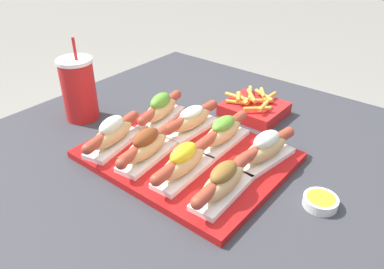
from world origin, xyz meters
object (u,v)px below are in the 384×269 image
at_px(hot_dog_4, 161,109).
at_px(sauce_bowl, 320,201).
at_px(hot_dog_3, 223,181).
at_px(hot_dog_6, 223,132).
at_px(hot_dog_0, 112,133).
at_px(hot_dog_1, 146,146).
at_px(hot_dog_7, 266,148).
at_px(hot_dog_2, 184,162).
at_px(serving_tray, 187,155).
at_px(drink_cup, 79,89).
at_px(fries_basket, 254,108).
at_px(hot_dog_5, 192,119).

bearing_deg(hot_dog_4, sauce_bowl, -4.59).
relative_size(hot_dog_3, hot_dog_6, 1.00).
relative_size(hot_dog_0, hot_dog_4, 1.00).
height_order(hot_dog_1, hot_dog_6, hot_dog_1).
bearing_deg(hot_dog_0, hot_dog_7, 28.49).
bearing_deg(hot_dog_0, hot_dog_2, 4.77).
relative_size(hot_dog_4, hot_dog_6, 0.98).
distance_m(serving_tray, hot_dog_6, 0.10).
relative_size(hot_dog_4, drink_cup, 0.85).
distance_m(serving_tray, sauce_bowl, 0.32).
bearing_deg(hot_dog_2, hot_dog_4, 144.07).
bearing_deg(drink_cup, hot_dog_6, 15.35).
relative_size(hot_dog_7, fries_basket, 1.23).
relative_size(hot_dog_0, fries_basket, 1.22).
height_order(hot_dog_6, drink_cup, drink_cup).
bearing_deg(hot_dog_2, sauce_bowl, 22.88).
xyz_separation_m(hot_dog_7, fries_basket, (-0.15, 0.21, -0.03)).
xyz_separation_m(serving_tray, sauce_bowl, (0.32, 0.04, 0.00)).
bearing_deg(hot_dog_1, hot_dog_3, 1.35).
bearing_deg(hot_dog_6, hot_dog_3, -54.99).
bearing_deg(serving_tray, fries_basket, 88.50).
xyz_separation_m(hot_dog_0, fries_basket, (0.17, 0.39, -0.03)).
relative_size(hot_dog_3, drink_cup, 0.87).
height_order(serving_tray, fries_basket, fries_basket).
bearing_deg(drink_cup, sauce_bowl, 5.66).
xyz_separation_m(hot_dog_0, hot_dog_5, (0.10, 0.18, -0.00)).
relative_size(hot_dog_0, hot_dog_7, 0.99).
relative_size(hot_dog_1, drink_cup, 0.86).
bearing_deg(hot_dog_4, hot_dog_7, 1.12).
height_order(hot_dog_5, drink_cup, drink_cup).
distance_m(hot_dog_3, hot_dog_4, 0.35).
bearing_deg(drink_cup, hot_dog_3, -5.06).
xyz_separation_m(serving_tray, fries_basket, (0.01, 0.30, 0.01)).
bearing_deg(drink_cup, hot_dog_7, 11.97).
xyz_separation_m(hot_dog_3, drink_cup, (-0.52, 0.05, 0.04)).
height_order(hot_dog_2, sauce_bowl, hot_dog_2).
xyz_separation_m(hot_dog_7, drink_cup, (-0.53, -0.11, 0.04)).
xyz_separation_m(hot_dog_0, hot_dog_2, (0.21, 0.02, -0.00)).
bearing_deg(hot_dog_4, hot_dog_1, -56.96).
bearing_deg(hot_dog_7, hot_dog_5, 179.01).
bearing_deg(hot_dog_0, hot_dog_4, 89.16).
height_order(hot_dog_0, hot_dog_2, hot_dog_0).
bearing_deg(hot_dog_3, hot_dog_7, 87.63).
bearing_deg(hot_dog_6, hot_dog_5, 178.21).
bearing_deg(hot_dog_7, drink_cup, -168.03).
xyz_separation_m(hot_dog_5, sauce_bowl, (0.37, -0.05, -0.04)).
distance_m(hot_dog_1, hot_dog_4, 0.19).
height_order(hot_dog_3, hot_dog_7, hot_dog_7).
bearing_deg(hot_dog_3, hot_dog_2, 179.16).
bearing_deg(hot_dog_7, hot_dog_4, -178.88).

